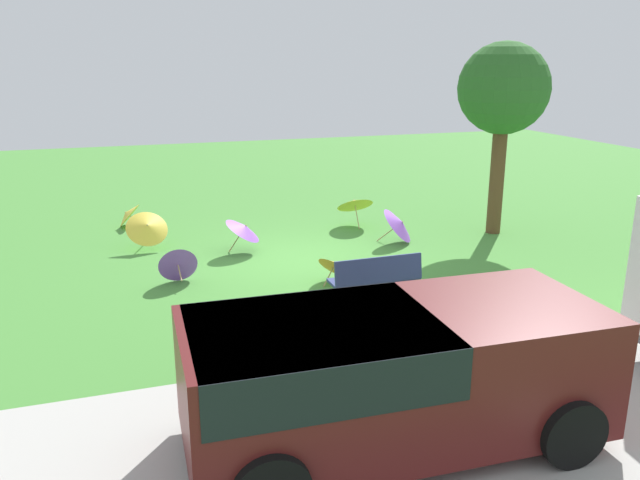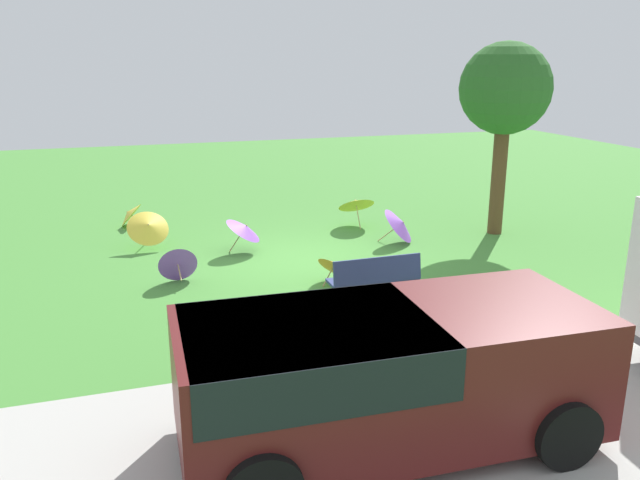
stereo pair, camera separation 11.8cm
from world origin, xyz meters
The scene contains 12 objects.
ground centered at (0.00, 0.00, 0.00)m, with size 40.00×40.00×0.00m, color #478C38.
road_strip centered at (0.00, 6.72, 0.00)m, with size 40.00×4.24×0.01m, color #B2AFA8.
van_dark centered at (1.03, 6.67, 0.91)m, with size 4.66×2.24×1.53m.
park_bench centered at (-0.56, 2.81, 0.47)m, with size 1.61×0.50×0.90m.
shade_tree centered at (-5.18, -0.67, 3.40)m, with size 2.13×2.13×4.53m.
parasol_purple_0 centered at (0.98, -0.92, 0.55)m, with size 1.04×1.07×0.85m.
parasol_purple_1 centered at (-2.59, -0.54, 0.46)m, with size 1.14×1.20×0.87m.
parasol_yellow_0 centered at (3.34, -4.07, 0.33)m, with size 0.79×0.89×0.65m.
parasol_yellow_1 centered at (2.98, -1.82, 0.53)m, with size 1.01×0.93×0.90m.
parasol_yellow_2 centered at (-2.16, -2.31, 0.60)m, with size 0.92×0.87×0.90m.
parasol_orange_0 centered at (-0.26, 1.52, 0.35)m, with size 0.79×0.82×0.61m.
parasol_purple_2 centered at (2.58, 0.53, 0.38)m, with size 0.75×0.75×0.76m.
Camera 2 is at (3.52, 12.45, 4.18)m, focal length 35.84 mm.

